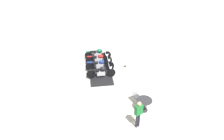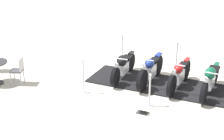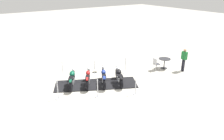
{
  "view_description": "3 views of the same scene",
  "coord_description": "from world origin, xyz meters",
  "views": [
    {
      "loc": [
        -11.66,
        7.1,
        8.1
      ],
      "look_at": [
        -1.71,
        -0.02,
        0.61
      ],
      "focal_mm": 31.56,
      "sensor_mm": 36.0,
      "label": 1
    },
    {
      "loc": [
        -2.34,
        -10.02,
        4.7
      ],
      "look_at": [
        -1.75,
        -0.02,
        0.62
      ],
      "focal_mm": 53.22,
      "sensor_mm": 36.0,
      "label": 2
    },
    {
      "loc": [
        6.25,
        10.73,
        6.03
      ],
      "look_at": [
        -1.2,
        0.06,
        0.74
      ],
      "focal_mm": 34.52,
      "sensor_mm": 36.0,
      "label": 3
    }
  ],
  "objects": [
    {
      "name": "stanchion_left_front",
      "position": [
        -1.2,
        2.43,
        0.39
      ],
      "size": [
        0.3,
        0.3,
        1.1
      ],
      "color": "silver",
      "rests_on": "ground_plane"
    },
    {
      "name": "cafe_chair_near_table",
      "position": [
        -4.86,
        0.43,
        0.54
      ],
      "size": [
        0.44,
        0.44,
        0.93
      ],
      "rotation": [
        0.0,
        0.0,
        3.02
      ],
      "color": "#B7B7BC",
      "rests_on": "ground_plane"
    },
    {
      "name": "motorcycle_navy",
      "position": [
        -0.45,
        0.21,
        0.5
      ],
      "size": [
        1.23,
        2.0,
        1.04
      ],
      "rotation": [
        0.0,
        0.0,
        -2.09
      ],
      "color": "black",
      "rests_on": "display_platform"
    },
    {
      "name": "motorcycle_black",
      "position": [
        -1.33,
        0.64,
        0.51
      ],
      "size": [
        1.12,
        1.99,
        0.94
      ],
      "rotation": [
        0.0,
        0.0,
        -2.03
      ],
      "color": "black",
      "rests_on": "display_platform"
    },
    {
      "name": "motorcycle_forest",
      "position": [
        1.29,
        -0.72,
        0.53
      ],
      "size": [
        1.27,
        2.01,
        0.95
      ],
      "rotation": [
        0.0,
        0.0,
        -2.11
      ],
      "color": "black",
      "rests_on": "display_platform"
    },
    {
      "name": "display_platform",
      "position": [
        0.0,
        0.0,
        0.02
      ],
      "size": [
        5.33,
        3.84,
        0.04
      ],
      "primitive_type": "cube",
      "rotation": [
        0.0,
        0.0,
        -0.48
      ],
      "color": "black",
      "rests_on": "ground_plane"
    },
    {
      "name": "info_placard",
      "position": [
        -0.99,
        -1.81,
        0.07
      ],
      "size": [
        0.37,
        0.36,
        0.21
      ],
      "rotation": [
        0.0,
        0.0,
        2.66
      ],
      "color": "#333338",
      "rests_on": "ground_plane"
    },
    {
      "name": "stanchion_left_mid",
      "position": [
        0.74,
        1.41,
        0.37
      ],
      "size": [
        0.31,
        0.31,
        1.08
      ],
      "color": "silver",
      "rests_on": "ground_plane"
    },
    {
      "name": "stanchion_right_front",
      "position": [
        -2.68,
        -0.4,
        0.35
      ],
      "size": [
        0.36,
        0.36,
        1.15
      ],
      "color": "silver",
      "rests_on": "ground_plane"
    },
    {
      "name": "motorcycle_maroon",
      "position": [
        0.42,
        -0.26,
        0.51
      ],
      "size": [
        1.25,
        1.91,
        1.01
      ],
      "rotation": [
        0.0,
        0.0,
        -2.13
      ],
      "color": "black",
      "rests_on": "display_platform"
    },
    {
      "name": "stanchion_right_mid",
      "position": [
        -0.74,
        -1.41,
        0.38
      ],
      "size": [
        0.28,
        0.28,
        1.05
      ],
      "color": "silver",
      "rests_on": "ground_plane"
    },
    {
      "name": "ground_plane",
      "position": [
        0.0,
        0.0,
        0.0
      ],
      "size": [
        80.0,
        80.0,
        0.0
      ],
      "primitive_type": "plane",
      "color": "beige"
    }
  ]
}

